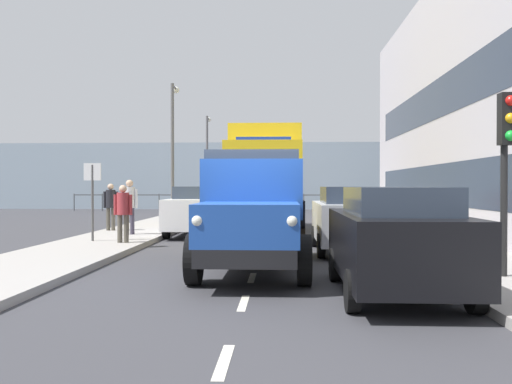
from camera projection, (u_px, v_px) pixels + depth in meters
ground_plane at (267, 235)px, 19.33m from camera, size 80.00×80.00×0.00m
sidewalk_left at (399, 233)px, 19.09m from camera, size 2.69×37.19×0.15m
sidewalk_right at (137, 232)px, 19.56m from camera, size 2.69×37.19×0.15m
road_centreline_markings at (266, 237)px, 18.32m from camera, size 0.12×32.34×0.01m
sea_horizon at (275, 176)px, 40.87m from camera, size 80.00×0.80×5.00m
seawall_railing at (274, 198)px, 37.29m from camera, size 28.08×0.08×1.20m
truck_vintage_blue at (253, 214)px, 10.78m from camera, size 2.17×5.64×2.43m
lorry_cargo_yellow at (266, 177)px, 20.19m from camera, size 2.58×8.20×3.87m
car_black_kerbside_near at (395, 239)px, 8.63m from camera, size 1.84×4.04×1.72m
car_silver_kerbside_1 at (351, 218)px, 14.26m from camera, size 1.90×4.00×1.72m
car_white_oppositeside_0 at (199, 210)px, 19.17m from camera, size 1.93×4.44×1.72m
car_grey_oppositeside_1 at (220, 204)px, 25.56m from camera, size 1.93×4.16×1.72m
car_red_oppositeside_2 at (233, 200)px, 32.12m from camera, size 1.98×4.00×1.72m
pedestrian_couple_b at (123, 209)px, 15.24m from camera, size 0.53×0.34×1.62m
pedestrian_in_dark_coat at (130, 202)px, 17.86m from camera, size 0.53×0.34×1.79m
pedestrian_couple_a at (111, 203)px, 19.44m from camera, size 0.53×0.34×1.67m
traffic_light_near at (507, 144)px, 9.46m from camera, size 0.28×0.41×3.20m
lamp_post_promenade at (173, 139)px, 25.66m from camera, size 0.32×1.14×6.41m
lamp_post_far at (207, 154)px, 37.25m from camera, size 0.32×1.14×6.38m
street_sign at (92, 188)px, 15.72m from camera, size 0.50×0.07×2.25m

